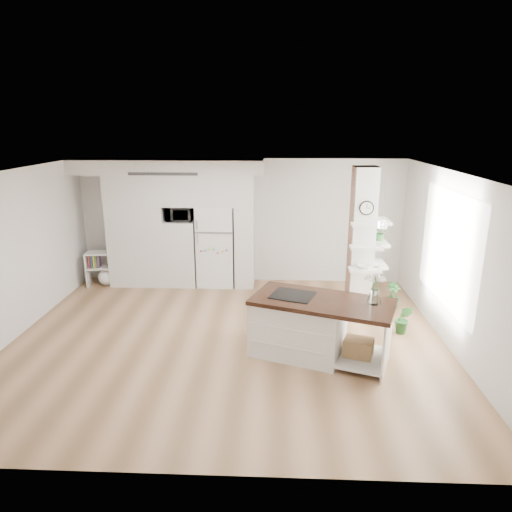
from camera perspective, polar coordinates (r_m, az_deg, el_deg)
The scene contains 14 objects.
floor at distance 7.60m, azimuth -3.50°, elevation -10.37°, with size 7.00×6.00×0.01m, color tan.
room at distance 6.98m, azimuth -3.76°, elevation 3.39°, with size 7.04×6.04×2.72m.
cabinet_wall at distance 9.87m, azimuth -10.48°, elevation 4.88°, with size 4.00×0.71×2.70m.
refrigerator at distance 9.86m, azimuth -5.03°, elevation 1.31°, with size 0.78×0.69×1.75m.
column at distance 8.31m, azimuth 13.70°, elevation 1.48°, with size 0.69×0.90×2.70m.
window at distance 7.81m, azimuth 22.87°, elevation 0.83°, with size 2.40×2.40×0.00m, color white.
pendant_light at distance 7.09m, azimuth 10.19°, elevation 5.56°, with size 0.12×0.12×0.10m, color white.
kitchen_island at distance 7.00m, azimuth 6.30°, elevation -8.54°, with size 2.25×1.61×1.49m.
bookshelf at distance 10.45m, azimuth -18.52°, elevation -1.78°, with size 0.67×0.44×0.75m.
floor_plant_a at distance 8.07m, azimuth 17.95°, elevation -7.51°, with size 0.29×0.23×0.52m, color #28642B.
floor_plant_b at distance 9.09m, azimuth 16.71°, elevation -4.77°, with size 0.28×0.28×0.51m, color #28642B.
microwave at distance 9.77m, azimuth -9.56°, elevation 5.20°, with size 0.54×0.37×0.30m, color #2D2D2D.
shelf_plant at distance 8.49m, azimuth 15.23°, elevation 2.88°, with size 0.27×0.23×0.30m, color #28642B.
decor_bowl at distance 8.18m, azimuth 13.30°, elevation -1.29°, with size 0.22×0.22×0.05m, color white.
Camera 1 is at (0.75, -6.76, 3.40)m, focal length 32.00 mm.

